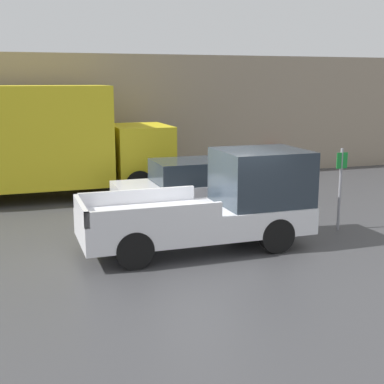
% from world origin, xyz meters
% --- Properties ---
extents(ground_plane, '(60.00, 60.00, 0.00)m').
position_xyz_m(ground_plane, '(0.00, 0.00, 0.00)').
color(ground_plane, '#3D3D3F').
extents(building_wall, '(28.00, 0.15, 4.67)m').
position_xyz_m(building_wall, '(0.00, 9.05, 2.34)').
color(building_wall, gray).
rests_on(building_wall, ground).
extents(pickup_truck, '(5.15, 1.93, 2.18)m').
position_xyz_m(pickup_truck, '(0.10, 0.22, 1.00)').
color(pickup_truck, silver).
rests_on(pickup_truck, ground).
extents(car, '(4.44, 1.93, 1.48)m').
position_xyz_m(car, '(0.63, 3.69, 0.75)').
color(car, silver).
rests_on(car, ground).
extents(delivery_truck, '(8.44, 2.54, 3.57)m').
position_xyz_m(delivery_truck, '(-3.86, 6.86, 1.89)').
color(delivery_truck, gold).
rests_on(delivery_truck, ground).
extents(parking_sign, '(0.30, 0.07, 2.08)m').
position_xyz_m(parking_sign, '(3.45, 0.52, 1.18)').
color(parking_sign, gray).
rests_on(parking_sign, ground).
extents(newspaper_box, '(0.45, 0.40, 0.99)m').
position_xyz_m(newspaper_box, '(5.81, 8.72, 0.49)').
color(newspaper_box, red).
rests_on(newspaper_box, ground).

